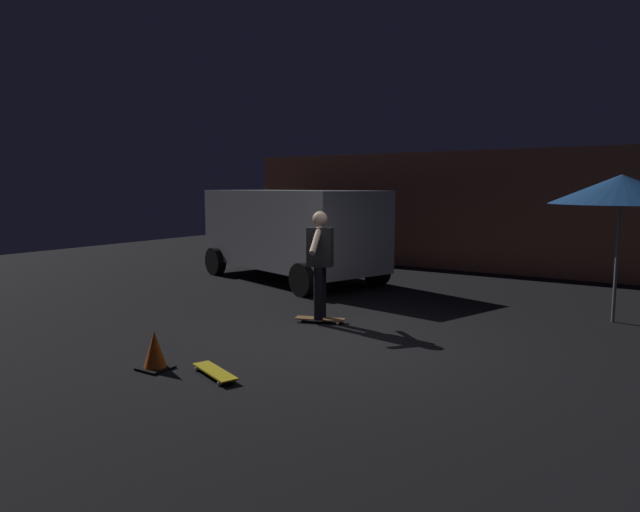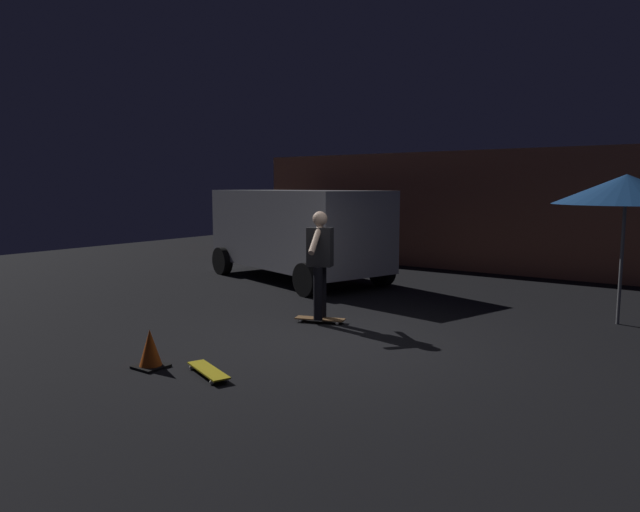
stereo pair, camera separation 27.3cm
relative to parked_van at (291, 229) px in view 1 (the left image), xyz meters
The scene contains 8 objects.
ground_plane 5.43m from the parked_van, 46.18° to the right, with size 28.00×28.00×0.00m, color black.
low_building 5.70m from the parked_van, 66.36° to the left, with size 11.66×3.47×3.00m.
parked_van is the anchor object (origin of this frame).
patio_umbrella 6.71m from the parked_van, ahead, with size 2.10×2.10×2.30m.
skateboard_ridden 4.31m from the parked_van, 47.63° to the right, with size 0.80×0.44×0.07m.
skateboard_spare 6.77m from the parked_van, 61.19° to the right, with size 0.80×0.47×0.07m.
skater 4.17m from the parked_van, 47.63° to the right, with size 0.43×0.96×1.67m.
traffic_cone 6.59m from the parked_van, 67.84° to the right, with size 0.34×0.34×0.46m.
Camera 1 is at (3.90, -6.51, 2.11)m, focal length 31.88 mm.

